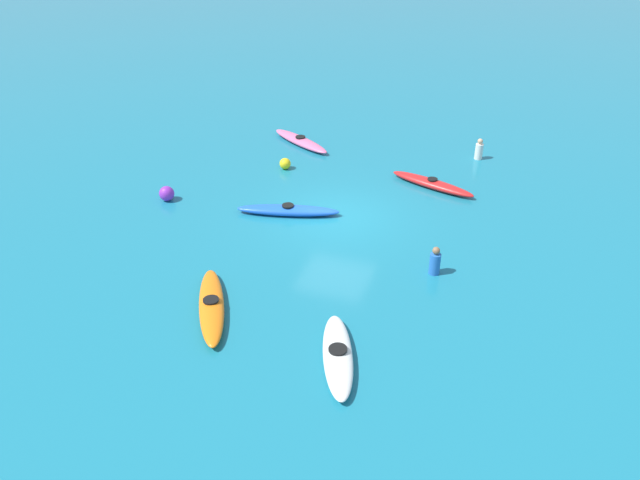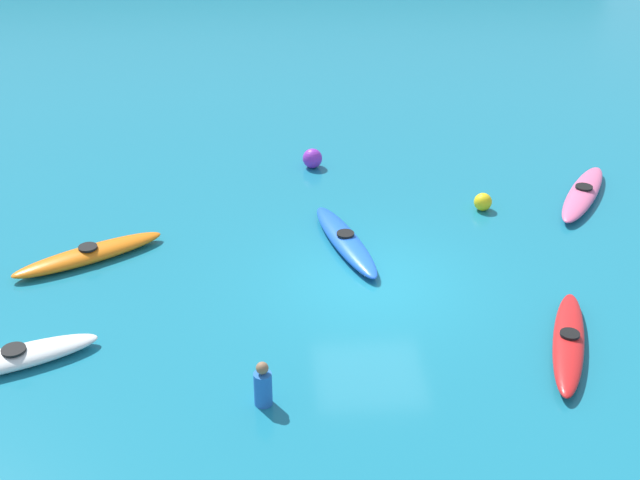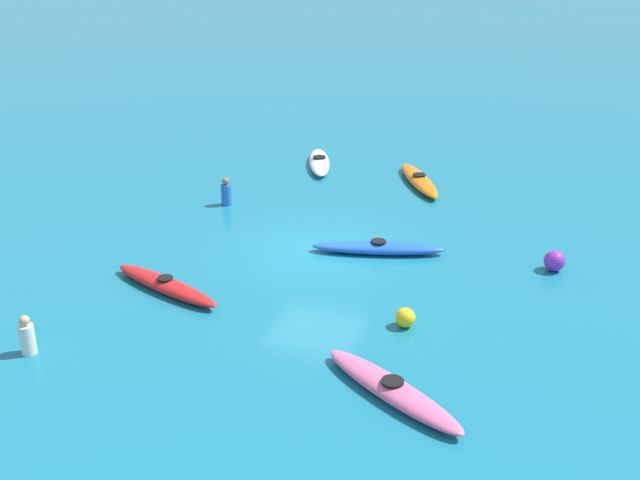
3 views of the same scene
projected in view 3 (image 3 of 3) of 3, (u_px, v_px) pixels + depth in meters
name	position (u px, v px, depth m)	size (l,w,h in m)	color
ground_plane	(316.00, 251.00, 21.06)	(600.00, 600.00, 0.00)	#19728C
kayak_blue	(378.00, 248.00, 20.87)	(1.55, 3.58, 0.37)	blue
kayak_pink	(392.00, 390.00, 14.80)	(2.43, 3.40, 0.37)	pink
kayak_red	(166.00, 285.00, 18.84)	(1.70, 3.45, 0.37)	red
kayak_orange	(419.00, 180.00, 25.95)	(3.35, 2.31, 0.37)	orange
kayak_white	(319.00, 162.00, 27.75)	(3.10, 1.80, 0.37)	white
buoy_purple	(554.00, 261.00, 19.86)	(0.54, 0.54, 0.54)	purple
buoy_yellow	(405.00, 318.00, 17.24)	(0.45, 0.45, 0.45)	yellow
person_near_shore	(27.00, 337.00, 16.16)	(0.42, 0.42, 0.88)	silver
person_by_kayaks	(226.00, 193.00, 24.15)	(0.41, 0.41, 0.88)	blue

